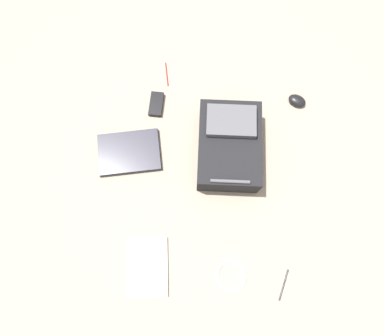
{
  "coord_description": "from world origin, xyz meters",
  "views": [
    {
      "loc": [
        -0.13,
        0.4,
        1.73
      ],
      "look_at": [
        -0.04,
        -0.04,
        0.02
      ],
      "focal_mm": 32.53,
      "sensor_mm": 36.0,
      "label": 1
    }
  ],
  "objects_px": {
    "backpack": "(229,145)",
    "book_comic": "(147,267)",
    "cable_coil": "(231,276)",
    "laptop": "(129,152)",
    "power_brick": "(156,104)",
    "pen_black": "(284,285)",
    "pen_blue": "(167,74)",
    "computer_mouse": "(297,101)"
  },
  "relations": [
    {
      "from": "backpack",
      "to": "book_comic",
      "type": "distance_m",
      "value": 0.71
    },
    {
      "from": "book_comic",
      "to": "cable_coil",
      "type": "distance_m",
      "value": 0.4
    },
    {
      "from": "backpack",
      "to": "laptop",
      "type": "xyz_separation_m",
      "value": [
        0.5,
        0.12,
        -0.07
      ]
    },
    {
      "from": "backpack",
      "to": "power_brick",
      "type": "distance_m",
      "value": 0.46
    },
    {
      "from": "pen_black",
      "to": "book_comic",
      "type": "bearing_deg",
      "value": 4.28
    },
    {
      "from": "cable_coil",
      "to": "pen_blue",
      "type": "bearing_deg",
      "value": -61.34
    },
    {
      "from": "cable_coil",
      "to": "pen_blue",
      "type": "relative_size",
      "value": 1.0
    },
    {
      "from": "cable_coil",
      "to": "pen_black",
      "type": "bearing_deg",
      "value": -178.1
    },
    {
      "from": "computer_mouse",
      "to": "pen_black",
      "type": "distance_m",
      "value": 0.95
    },
    {
      "from": "book_comic",
      "to": "pen_blue",
      "type": "distance_m",
      "value": 1.03
    },
    {
      "from": "laptop",
      "to": "pen_blue",
      "type": "distance_m",
      "value": 0.5
    },
    {
      "from": "backpack",
      "to": "laptop",
      "type": "height_order",
      "value": "backpack"
    },
    {
      "from": "cable_coil",
      "to": "power_brick",
      "type": "relative_size",
      "value": 1.08
    },
    {
      "from": "laptop",
      "to": "pen_blue",
      "type": "xyz_separation_m",
      "value": [
        -0.09,
        -0.49,
        -0.01
      ]
    },
    {
      "from": "laptop",
      "to": "cable_coil",
      "type": "xyz_separation_m",
      "value": [
        -0.63,
        0.5,
        -0.01
      ]
    },
    {
      "from": "cable_coil",
      "to": "book_comic",
      "type": "bearing_deg",
      "value": 5.76
    },
    {
      "from": "power_brick",
      "to": "cable_coil",
      "type": "bearing_deg",
      "value": 124.95
    },
    {
      "from": "computer_mouse",
      "to": "pen_black",
      "type": "xyz_separation_m",
      "value": [
        -0.06,
        0.95,
        -0.02
      ]
    },
    {
      "from": "computer_mouse",
      "to": "cable_coil",
      "type": "height_order",
      "value": "computer_mouse"
    },
    {
      "from": "laptop",
      "to": "book_comic",
      "type": "bearing_deg",
      "value": 112.71
    },
    {
      "from": "pen_black",
      "to": "pen_blue",
      "type": "xyz_separation_m",
      "value": [
        0.79,
        -0.97,
        -0.0
      ]
    },
    {
      "from": "backpack",
      "to": "pen_black",
      "type": "relative_size",
      "value": 3.18
    },
    {
      "from": "laptop",
      "to": "pen_blue",
      "type": "height_order",
      "value": "laptop"
    },
    {
      "from": "backpack",
      "to": "pen_blue",
      "type": "height_order",
      "value": "backpack"
    },
    {
      "from": "laptop",
      "to": "pen_blue",
      "type": "bearing_deg",
      "value": -100.37
    },
    {
      "from": "cable_coil",
      "to": "pen_blue",
      "type": "distance_m",
      "value": 1.12
    },
    {
      "from": "pen_black",
      "to": "laptop",
      "type": "bearing_deg",
      "value": -29.03
    },
    {
      "from": "backpack",
      "to": "computer_mouse",
      "type": "xyz_separation_m",
      "value": [
        -0.32,
        -0.35,
        -0.07
      ]
    },
    {
      "from": "book_comic",
      "to": "pen_black",
      "type": "height_order",
      "value": "book_comic"
    },
    {
      "from": "book_comic",
      "to": "pen_blue",
      "type": "relative_size",
      "value": 2.16
    },
    {
      "from": "pen_black",
      "to": "backpack",
      "type": "bearing_deg",
      "value": -57.8
    },
    {
      "from": "power_brick",
      "to": "laptop",
      "type": "bearing_deg",
      "value": 75.63
    },
    {
      "from": "power_brick",
      "to": "computer_mouse",
      "type": "bearing_deg",
      "value": -166.96
    },
    {
      "from": "pen_blue",
      "to": "power_brick",
      "type": "bearing_deg",
      "value": 85.85
    },
    {
      "from": "laptop",
      "to": "pen_black",
      "type": "xyz_separation_m",
      "value": [
        -0.88,
        0.49,
        -0.01
      ]
    },
    {
      "from": "backpack",
      "to": "computer_mouse",
      "type": "distance_m",
      "value": 0.47
    },
    {
      "from": "cable_coil",
      "to": "pen_black",
      "type": "distance_m",
      "value": 0.25
    },
    {
      "from": "laptop",
      "to": "computer_mouse",
      "type": "distance_m",
      "value": 0.94
    },
    {
      "from": "backpack",
      "to": "cable_coil",
      "type": "relative_size",
      "value": 3.27
    },
    {
      "from": "laptop",
      "to": "cable_coil",
      "type": "bearing_deg",
      "value": 141.65
    },
    {
      "from": "power_brick",
      "to": "backpack",
      "type": "bearing_deg",
      "value": 157.39
    },
    {
      "from": "backpack",
      "to": "computer_mouse",
      "type": "height_order",
      "value": "backpack"
    }
  ]
}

